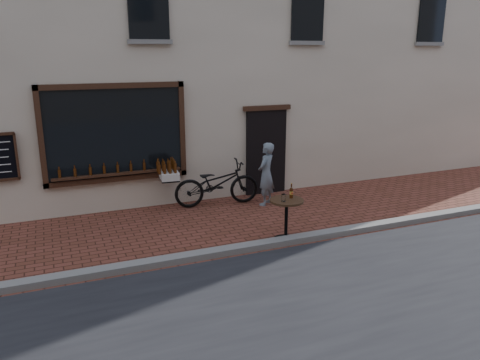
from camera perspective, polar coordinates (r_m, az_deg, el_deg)
name	(u,v)px	position (r m, az deg, el deg)	size (l,w,h in m)	color
ground	(252,254)	(8.81, 1.53, -9.01)	(90.00, 90.00, 0.00)	#5C2C1D
kerb	(248,247)	(8.95, 1.01, -8.17)	(90.00, 0.25, 0.12)	slate
shop_building	(161,2)	(14.27, -9.63, 20.66)	(28.00, 6.20, 10.00)	beige
cargo_bicycle	(215,183)	(11.35, -3.06, -0.38)	(2.51, 0.91, 1.17)	black
bistro_table	(286,211)	(9.24, 5.69, -3.83)	(0.67, 0.67, 1.14)	black
pedestrian	(266,174)	(11.35, 3.20, 0.74)	(0.56, 0.37, 1.54)	slate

